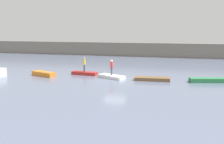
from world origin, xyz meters
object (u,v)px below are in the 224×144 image
(rowboat_red, at_px, (84,73))
(person_yellow_shirt, at_px, (84,64))
(rowboat_brown, at_px, (152,79))
(person_red_shirt, at_px, (112,67))
(rowboat_white, at_px, (112,77))
(rowboat_green, at_px, (207,80))
(rowboat_orange, at_px, (44,74))

(rowboat_red, height_order, person_yellow_shirt, person_yellow_shirt)
(rowboat_brown, distance_m, person_red_shirt, 4.93)
(rowboat_white, height_order, rowboat_green, rowboat_green)
(rowboat_brown, xyz_separation_m, person_yellow_shirt, (-8.74, 1.32, 1.25))
(rowboat_red, bearing_deg, person_yellow_shirt, 158.46)
(person_red_shirt, relative_size, person_yellow_shirt, 1.00)
(rowboat_white, distance_m, rowboat_brown, 4.78)
(rowboat_orange, xyz_separation_m, rowboat_red, (4.65, 2.04, -0.07))
(person_red_shirt, bearing_deg, rowboat_brown, -0.76)
(rowboat_orange, relative_size, person_yellow_shirt, 1.80)
(rowboat_brown, xyz_separation_m, person_red_shirt, (-4.78, 0.06, 1.22))
(person_red_shirt, height_order, person_yellow_shirt, person_yellow_shirt)
(person_yellow_shirt, bearing_deg, rowboat_red, -26.57)
(rowboat_white, bearing_deg, rowboat_red, -173.47)
(rowboat_white, distance_m, rowboat_green, 10.76)
(rowboat_red, distance_m, rowboat_brown, 8.84)
(person_red_shirt, bearing_deg, rowboat_orange, -174.78)
(rowboat_white, height_order, person_yellow_shirt, person_yellow_shirt)
(rowboat_red, relative_size, rowboat_white, 1.02)
(rowboat_orange, distance_m, rowboat_brown, 13.41)
(rowboat_red, relative_size, person_red_shirt, 1.81)
(rowboat_white, bearing_deg, person_red_shirt, 0.00)
(rowboat_red, relative_size, rowboat_brown, 0.85)
(rowboat_green, xyz_separation_m, person_yellow_shirt, (-14.71, 0.68, 1.21))
(rowboat_orange, distance_m, rowboat_green, 19.41)
(rowboat_white, relative_size, person_red_shirt, 1.78)
(rowboat_red, height_order, rowboat_green, rowboat_green)
(rowboat_red, xyz_separation_m, rowboat_green, (14.71, -0.68, 0.04))
(rowboat_red, distance_m, rowboat_green, 14.72)
(rowboat_red, height_order, rowboat_brown, rowboat_red)
(rowboat_red, bearing_deg, rowboat_green, 2.39)
(rowboat_white, distance_m, person_yellow_shirt, 4.34)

